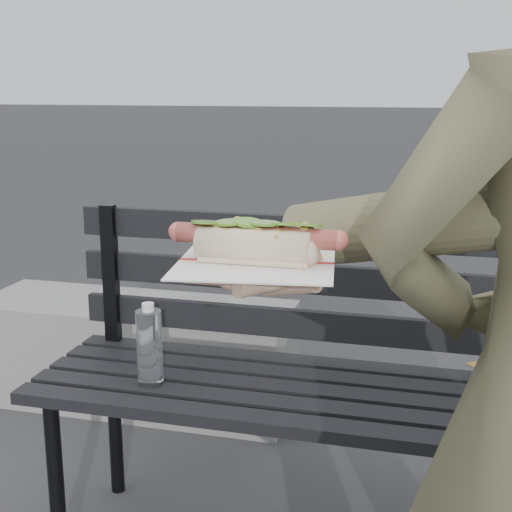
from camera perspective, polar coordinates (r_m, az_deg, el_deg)
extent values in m
cylinder|color=black|center=(1.96, -15.71, -17.03)|extent=(0.04, 0.04, 0.45)
cylinder|color=black|center=(2.23, -11.22, -12.94)|extent=(0.04, 0.04, 0.45)
cube|color=black|center=(1.63, 4.97, -13.64)|extent=(1.50, 0.07, 0.03)
cube|color=black|center=(1.71, 5.50, -12.29)|extent=(1.50, 0.07, 0.03)
cube|color=black|center=(1.79, 5.98, -11.06)|extent=(1.50, 0.07, 0.03)
cube|color=black|center=(1.87, 6.41, -9.94)|extent=(1.50, 0.07, 0.03)
cube|color=black|center=(1.95, 6.81, -8.91)|extent=(1.50, 0.07, 0.03)
cube|color=black|center=(2.09, -11.54, -1.68)|extent=(0.04, 0.03, 0.42)
cube|color=black|center=(1.94, 7.02, -5.72)|extent=(1.50, 0.02, 0.08)
cube|color=black|center=(1.90, 7.13, -2.02)|extent=(1.50, 0.02, 0.08)
cube|color=black|center=(1.87, 7.25, 1.81)|extent=(1.50, 0.02, 0.08)
cylinder|color=white|center=(1.79, -8.51, -7.27)|extent=(0.06, 0.06, 0.19)
cylinder|color=white|center=(1.76, -8.63, -4.07)|extent=(0.03, 0.03, 0.02)
cube|color=slate|center=(2.81, -9.52, -7.65)|extent=(1.20, 0.40, 0.40)
cylinder|color=brown|center=(0.92, 17.02, 3.08)|extent=(0.51, 0.23, 0.19)
cylinder|color=#D8A384|center=(0.87, 2.71, -1.29)|extent=(0.09, 0.08, 0.07)
ellipsoid|color=#D8A384|center=(0.87, 0.00, -1.60)|extent=(0.10, 0.11, 0.03)
cylinder|color=#D8A384|center=(0.86, -4.06, -1.72)|extent=(0.06, 0.02, 0.02)
cylinder|color=#D8A384|center=(0.88, -3.64, -1.39)|extent=(0.06, 0.02, 0.02)
cylinder|color=#D8A384|center=(0.90, -3.24, -1.08)|extent=(0.06, 0.02, 0.02)
cylinder|color=#D8A384|center=(0.92, -2.85, -0.77)|extent=(0.06, 0.02, 0.02)
cylinder|color=#D8A384|center=(0.82, -0.30, -2.48)|extent=(0.04, 0.05, 0.02)
cube|color=white|center=(0.87, 0.00, -0.51)|extent=(0.21, 0.21, 0.00)
cube|color=#B21E1E|center=(0.87, 0.00, -0.41)|extent=(0.19, 0.03, 0.00)
cylinder|color=#B64E46|center=(0.86, 0.00, 1.62)|extent=(0.20, 0.02, 0.02)
sphere|color=#B64E46|center=(0.89, -6.23, 1.95)|extent=(0.02, 0.02, 0.02)
sphere|color=#B64E46|center=(0.84, 6.60, 1.25)|extent=(0.03, 0.02, 0.02)
sphere|color=#9E6B2D|center=(0.87, -3.09, 2.33)|extent=(0.01, 0.01, 0.01)
sphere|color=#9E6B2D|center=(0.85, 0.09, 2.03)|extent=(0.01, 0.01, 0.01)
sphere|color=#9E6B2D|center=(0.87, 1.51, 2.45)|extent=(0.01, 0.01, 0.01)
sphere|color=#9E6B2D|center=(0.83, 1.66, 1.36)|extent=(0.01, 0.01, 0.01)
sphere|color=#9E6B2D|center=(0.85, -2.42, 2.01)|extent=(0.01, 0.01, 0.01)
sphere|color=#9E6B2D|center=(0.87, 0.50, 1.88)|extent=(0.01, 0.01, 0.01)
sphere|color=#9E6B2D|center=(0.84, 3.11, 1.55)|extent=(0.01, 0.01, 0.01)
sphere|color=#9E6B2D|center=(0.86, 1.26, 1.83)|extent=(0.01, 0.01, 0.01)
sphere|color=#9E6B2D|center=(0.84, 1.44, 1.81)|extent=(0.01, 0.01, 0.01)
sphere|color=#9E6B2D|center=(0.84, 1.05, 1.58)|extent=(0.01, 0.01, 0.01)
sphere|color=#9E6B2D|center=(0.84, 1.80, 1.94)|extent=(0.01, 0.01, 0.01)
sphere|color=#9E6B2D|center=(0.89, -2.34, 2.67)|extent=(0.01, 0.01, 0.01)
sphere|color=#9E6B2D|center=(0.85, 2.75, 1.88)|extent=(0.01, 0.01, 0.01)
sphere|color=#9E6B2D|center=(0.85, -0.31, 2.28)|extent=(0.01, 0.01, 0.01)
sphere|color=#9E6B2D|center=(0.86, -0.86, 2.11)|extent=(0.01, 0.01, 0.01)
sphere|color=#9E6B2D|center=(0.84, 1.95, 1.65)|extent=(0.01, 0.01, 0.01)
sphere|color=#9E6B2D|center=(0.87, -0.23, 2.45)|extent=(0.01, 0.01, 0.01)
sphere|color=#9E6B2D|center=(0.85, 3.87, 2.02)|extent=(0.01, 0.01, 0.01)
sphere|color=#9E6B2D|center=(0.88, -1.76, 2.13)|extent=(0.01, 0.01, 0.01)
sphere|color=#9E6B2D|center=(0.84, 1.30, 1.63)|extent=(0.01, 0.01, 0.01)
sphere|color=#9E6B2D|center=(0.86, 0.51, 1.85)|extent=(0.01, 0.01, 0.01)
sphere|color=#9E6B2D|center=(0.88, 0.16, 2.46)|extent=(0.01, 0.01, 0.01)
sphere|color=#9E6B2D|center=(0.89, -1.48, 2.72)|extent=(0.01, 0.01, 0.01)
sphere|color=#9E6B2D|center=(0.86, 0.19, 1.92)|extent=(0.01, 0.01, 0.01)
sphere|color=#9E6B2D|center=(0.87, 2.76, 1.99)|extent=(0.01, 0.01, 0.01)
sphere|color=#9E6B2D|center=(0.87, 4.28, 2.18)|extent=(0.01, 0.01, 0.01)
sphere|color=#9E6B2D|center=(0.87, 3.98, 2.34)|extent=(0.01, 0.01, 0.01)
sphere|color=#9E6B2D|center=(0.84, 0.27, 1.97)|extent=(0.01, 0.01, 0.01)
sphere|color=#9E6B2D|center=(0.86, 2.06, 2.40)|extent=(0.01, 0.01, 0.01)
sphere|color=#9E6B2D|center=(0.83, 3.67, 1.39)|extent=(0.01, 0.01, 0.01)
cylinder|color=#5A9528|center=(0.87, -4.04, 2.72)|extent=(0.04, 0.04, 0.01)
cylinder|color=#5A9528|center=(0.87, -2.13, 2.71)|extent=(0.04, 0.04, 0.01)
cylinder|color=#5A9528|center=(0.86, -0.62, 2.70)|extent=(0.04, 0.04, 0.01)
cylinder|color=#5A9528|center=(0.85, 0.72, 2.64)|extent=(0.04, 0.04, 0.00)
cylinder|color=#5A9528|center=(0.85, 2.43, 2.60)|extent=(0.04, 0.04, 0.01)
cylinder|color=#5A9528|center=(0.84, 4.14, 2.51)|extent=(0.04, 0.04, 0.01)
cube|color=brown|center=(3.34, -12.40, -7.92)|extent=(0.05, 0.05, 0.00)
cube|color=brown|center=(3.32, 17.26, -8.35)|extent=(0.10, 0.10, 0.00)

